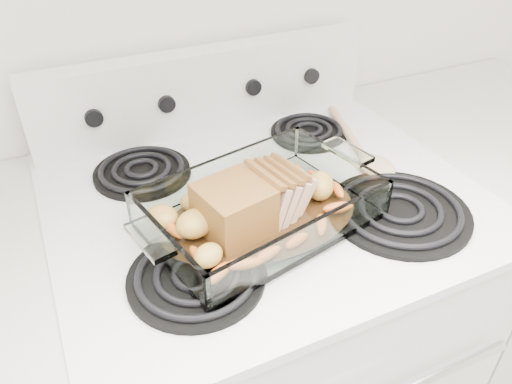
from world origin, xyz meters
name	(u,v)px	position (x,y,z in m)	size (l,w,h in m)	color
electric_range	(262,345)	(0.00, 1.66, 0.48)	(0.78, 0.70, 1.12)	white
counter_right	(469,267)	(0.67, 1.66, 0.47)	(0.58, 0.68, 0.93)	silver
baking_dish	(261,212)	(-0.05, 1.57, 0.96)	(0.37, 0.24, 0.07)	silver
pork_roast	(246,202)	(-0.07, 1.57, 0.99)	(0.20, 0.11, 0.09)	brown
roast_vegetables	(251,198)	(-0.05, 1.61, 0.97)	(0.34, 0.18, 0.04)	orange
wooden_spoon	(363,151)	(0.25, 1.69, 0.95)	(0.10, 0.30, 0.02)	#DAB68A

